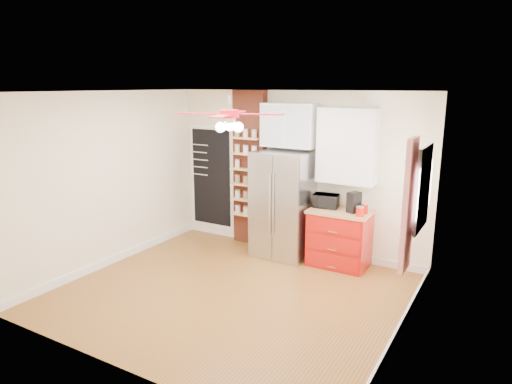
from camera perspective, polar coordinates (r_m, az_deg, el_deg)
The scene contains 21 objects.
floor at distance 6.42m, azimuth -3.04°, elevation -12.46°, with size 4.50×4.50×0.00m, color #905C24.
ceiling at distance 5.79m, azimuth -3.37°, elevation 12.40°, with size 4.50×4.50×0.00m, color white.
wall_back at distance 7.67m, azimuth 5.01°, elevation 2.43°, with size 4.50×0.02×2.70m, color beige.
wall_front at distance 4.50m, azimuth -17.37°, elevation -5.98°, with size 4.50×0.02×2.70m, color beige.
wall_left at distance 7.41m, azimuth -17.92°, elevation 1.45°, with size 0.02×4.00×2.70m, color beige.
wall_right at distance 5.13m, azimuth 18.40°, elevation -3.69°, with size 0.02×4.00×2.70m, color beige.
chalkboard at distance 8.54m, azimuth -5.51°, elevation 1.82°, with size 0.95×0.05×1.95m.
brick_pillar at distance 7.99m, azimuth -0.76°, elevation 2.92°, with size 0.60×0.16×2.70m, color brown.
fridge at distance 7.47m, azimuth 3.39°, elevation -1.57°, with size 0.90×0.70×1.75m, color #A8A8AD.
upper_glass_cabinet at distance 7.43m, azimuth 4.21°, elevation 8.33°, with size 0.90×0.35×0.70m, color white.
red_cabinet at distance 7.28m, azimuth 10.39°, elevation -5.66°, with size 0.94×0.64×0.90m.
upper_shelf_unit at distance 7.11m, azimuth 11.33°, elevation 5.66°, with size 0.90×0.30×1.15m, color white.
window at distance 5.94m, azimuth 20.17°, elevation 0.44°, with size 0.04×0.75×1.05m, color white.
curtain at distance 5.44m, azimuth 18.53°, elevation -1.63°, with size 0.06×0.40×1.55m, color red.
ceiling_fan at distance 5.80m, azimuth -3.33°, elevation 9.67°, with size 1.40×1.40×0.44m.
toaster_oven at distance 7.25m, azimuth 8.72°, elevation -1.10°, with size 0.39×0.26×0.21m, color black.
coffee_maker at distance 7.03m, azimuth 12.15°, elevation -1.27°, with size 0.14×0.19×0.31m, color black.
canister_left at distance 6.86m, azimuth 12.85°, elevation -2.44°, with size 0.11×0.11×0.14m, color #B9140A.
canister_right at distance 7.02m, azimuth 13.40°, elevation -2.07°, with size 0.10×0.10×0.14m, color #A60E09.
pantry_jar_oats at distance 7.92m, azimuth -2.34°, elevation 3.51°, with size 0.08×0.08×0.15m, color beige.
pantry_jar_beans at distance 7.77m, azimuth -0.59°, elevation 3.24°, with size 0.09×0.09×0.12m, color olive.
Camera 1 is at (3.18, -4.83, 2.79)m, focal length 32.00 mm.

